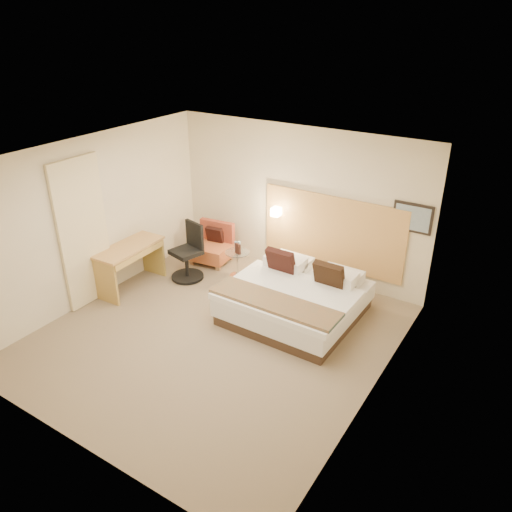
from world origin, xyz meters
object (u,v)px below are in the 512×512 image
Objects in this scene: bed at (295,298)px; side_table at (237,263)px; lounge_chair at (213,246)px; desk_chair at (189,256)px; desk at (130,255)px.

bed is 3.61× the size of side_table.
side_table is (0.77, -0.28, -0.03)m from lounge_chair.
bed is 2.23m from desk_chair.
desk is at bearing -109.63° from lounge_chair.
lounge_chair is at bearing 93.68° from desk_chair.
lounge_chair is at bearing 160.15° from side_table.
lounge_chair is 0.78m from desk_chair.
desk_chair is (-2.23, 0.10, 0.11)m from bed.
desk_chair reaches higher than side_table.
desk_chair is (0.05, -0.77, 0.12)m from lounge_chair.
lounge_chair is at bearing 70.37° from desk.
desk_chair reaches higher than desk.
desk is 1.25× the size of desk_chair.
side_table is 0.43× the size of desk.
lounge_chair is 1.72m from desk.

